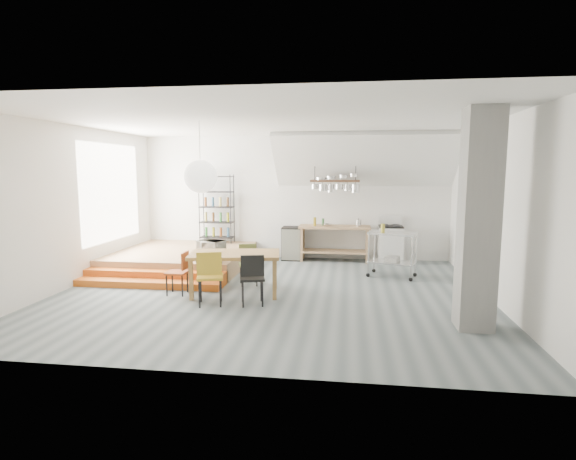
# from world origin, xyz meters

# --- Properties ---
(floor) EXTENTS (8.00, 8.00, 0.00)m
(floor) POSITION_xyz_m (0.00, 0.00, 0.00)
(floor) COLOR slate
(floor) RESTS_ON ground
(wall_back) EXTENTS (8.00, 0.04, 3.20)m
(wall_back) POSITION_xyz_m (0.00, 3.50, 1.60)
(wall_back) COLOR silver
(wall_back) RESTS_ON ground
(wall_left) EXTENTS (0.04, 7.00, 3.20)m
(wall_left) POSITION_xyz_m (-4.00, 0.00, 1.60)
(wall_left) COLOR silver
(wall_left) RESTS_ON ground
(wall_right) EXTENTS (0.04, 7.00, 3.20)m
(wall_right) POSITION_xyz_m (4.00, 0.00, 1.60)
(wall_right) COLOR silver
(wall_right) RESTS_ON ground
(ceiling) EXTENTS (8.00, 7.00, 0.02)m
(ceiling) POSITION_xyz_m (0.00, 0.00, 3.20)
(ceiling) COLOR white
(ceiling) RESTS_ON wall_back
(slope_ceiling) EXTENTS (4.40, 1.44, 1.32)m
(slope_ceiling) POSITION_xyz_m (1.80, 2.90, 2.55)
(slope_ceiling) COLOR white
(slope_ceiling) RESTS_ON wall_back
(window_pane) EXTENTS (0.02, 2.50, 2.20)m
(window_pane) POSITION_xyz_m (-3.98, 1.50, 1.80)
(window_pane) COLOR white
(window_pane) RESTS_ON wall_left
(platform) EXTENTS (3.00, 3.00, 0.40)m
(platform) POSITION_xyz_m (-2.50, 2.00, 0.20)
(platform) COLOR #A67F53
(platform) RESTS_ON ground
(step_lower) EXTENTS (3.00, 0.35, 0.13)m
(step_lower) POSITION_xyz_m (-2.50, 0.05, 0.07)
(step_lower) COLOR #D15E18
(step_lower) RESTS_ON ground
(step_upper) EXTENTS (3.00, 0.35, 0.27)m
(step_upper) POSITION_xyz_m (-2.50, 0.40, 0.13)
(step_upper) COLOR #D15E18
(step_upper) RESTS_ON ground
(concrete_column) EXTENTS (0.50, 0.50, 3.20)m
(concrete_column) POSITION_xyz_m (3.30, -1.50, 1.60)
(concrete_column) COLOR gray
(concrete_column) RESTS_ON ground
(kitchen_counter) EXTENTS (1.80, 0.60, 0.91)m
(kitchen_counter) POSITION_xyz_m (1.10, 3.15, 0.63)
(kitchen_counter) COLOR #A67F53
(kitchen_counter) RESTS_ON ground
(stove) EXTENTS (0.60, 0.60, 1.18)m
(stove) POSITION_xyz_m (2.50, 3.16, 0.48)
(stove) COLOR white
(stove) RESTS_ON ground
(pot_rack) EXTENTS (1.20, 0.50, 1.43)m
(pot_rack) POSITION_xyz_m (1.13, 2.92, 1.98)
(pot_rack) COLOR #442A1B
(pot_rack) RESTS_ON ceiling
(wire_shelving) EXTENTS (0.88, 0.38, 1.80)m
(wire_shelving) POSITION_xyz_m (-2.00, 3.20, 1.33)
(wire_shelving) COLOR black
(wire_shelving) RESTS_ON platform
(microwave_shelf) EXTENTS (0.60, 0.40, 0.16)m
(microwave_shelf) POSITION_xyz_m (-1.40, 0.75, 0.55)
(microwave_shelf) COLOR #A67F53
(microwave_shelf) RESTS_ON platform
(paper_lantern) EXTENTS (0.60, 0.60, 0.60)m
(paper_lantern) POSITION_xyz_m (-1.24, -0.29, 2.20)
(paper_lantern) COLOR white
(paper_lantern) RESTS_ON ceiling
(dining_table) EXTENTS (1.78, 1.17, 0.79)m
(dining_table) POSITION_xyz_m (-0.65, -0.20, 0.70)
(dining_table) COLOR olive
(dining_table) RESTS_ON ground
(chair_mustard) EXTENTS (0.54, 0.54, 0.96)m
(chair_mustard) POSITION_xyz_m (-0.88, -1.00, 0.57)
(chair_mustard) COLOR #B7911F
(chair_mustard) RESTS_ON ground
(chair_black) EXTENTS (0.51, 0.51, 0.91)m
(chair_black) POSITION_xyz_m (-0.17, -0.88, 0.54)
(chair_black) COLOR black
(chair_black) RESTS_ON ground
(chair_olive) EXTENTS (0.47, 0.47, 0.82)m
(chair_olive) POSITION_xyz_m (-0.57, 0.56, 0.49)
(chair_olive) COLOR #616B33
(chair_olive) RESTS_ON ground
(chair_red) EXTENTS (0.38, 0.38, 0.81)m
(chair_red) POSITION_xyz_m (-1.65, -0.36, 0.48)
(chair_red) COLOR #A84218
(chair_red) RESTS_ON ground
(rolling_cart) EXTENTS (1.11, 0.83, 0.98)m
(rolling_cart) POSITION_xyz_m (2.40, 1.59, 0.64)
(rolling_cart) COLOR silver
(rolling_cart) RESTS_ON ground
(mini_fridge) EXTENTS (0.50, 0.50, 0.85)m
(mini_fridge) POSITION_xyz_m (0.00, 3.20, 0.43)
(mini_fridge) COLOR black
(mini_fridge) RESTS_ON ground
(microwave) EXTENTS (0.62, 0.53, 0.29)m
(microwave) POSITION_xyz_m (-1.40, 0.75, 0.71)
(microwave) COLOR beige
(microwave) RESTS_ON microwave_shelf
(bowl) EXTENTS (0.29, 0.29, 0.05)m
(bowl) POSITION_xyz_m (0.92, 3.10, 0.94)
(bowl) COLOR silver
(bowl) RESTS_ON kitchen_counter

